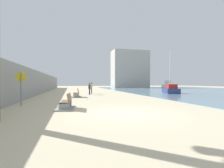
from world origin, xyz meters
The scene contains 11 objects.
ground_plane centered at (0.00, 18.00, 0.00)m, with size 120.00×120.00×0.00m, color beige.
seawall centered at (-7.50, 18.00, 1.60)m, with size 0.80×64.00×3.20m, color gray.
water_bay centered at (24.00, 18.00, 0.02)m, with size 36.00×68.00×0.04m, color #6B8EA3.
bench_near centered at (-3.18, 2.37, 0.23)m, with size 1.29×2.19×0.98m.
bench_far centered at (-2.26, 11.07, 0.23)m, with size 1.12×2.11×0.98m.
person_walking centered at (-0.38, 14.61, 0.93)m, with size 0.33×0.46×1.61m.
person_standing centered at (0.15, 16.73, 0.99)m, with size 0.28×0.50×1.70m.
boat_far_right centered at (12.26, 14.90, 0.58)m, with size 3.43×5.23×6.62m.
boat_mid_bay centered at (25.67, 37.75, 0.87)m, with size 3.37×7.05×2.30m.
pedestrian_sign centered at (-6.36, 4.77, 1.54)m, with size 0.85×0.08×2.48m.
harbor_building centered at (16.67, 46.00, 6.17)m, with size 12.00×6.00×12.34m, color #ADAAA3.
Camera 1 is at (-2.91, -8.68, 1.64)m, focal length 27.36 mm.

